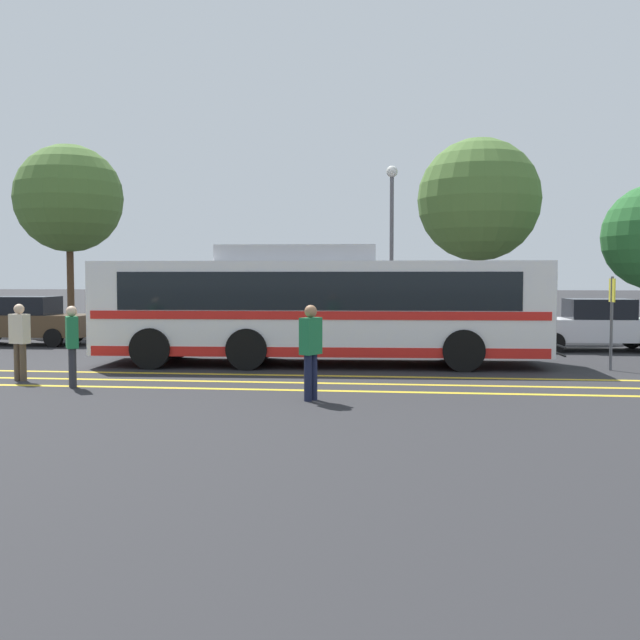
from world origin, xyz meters
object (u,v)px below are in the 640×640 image
Objects in this scene: parked_car_0 at (23,321)px; pedestrian_2 at (20,337)px; parked_car_1 at (185,325)px; bus_stop_sign at (612,311)px; transit_bus at (319,305)px; parked_car_2 at (362,326)px; tree_1 at (479,200)px; pedestrian_0 at (72,341)px; parked_car_3 at (596,325)px; tree_0 at (69,199)px; pedestrian_1 at (311,346)px; street_lamp at (392,227)px.

pedestrian_2 is (4.34, -8.14, 0.16)m from parked_car_0.
bus_stop_sign is (11.95, -4.84, 0.74)m from parked_car_1.
parked_car_2 is (0.82, 4.47, -0.80)m from transit_bus.
parked_car_0 is (-10.38, 4.39, -0.73)m from transit_bus.
parked_car_0 is at bearing -157.39° from tree_1.
parked_car_2 is at bearing -60.48° from pedestrian_0.
bus_stop_sign reaches higher than parked_car_3.
parked_car_0 is at bearing 88.87° from parked_car_3.
tree_1 is at bearing 2.00° from tree_0.
transit_bus reaches higher than pedestrian_2.
parked_car_3 is at bearing -130.36° from pedestrian_2.
bus_stop_sign is (6.57, 5.19, 0.44)m from pedestrian_1.
parked_car_0 is at bearing 3.47° from pedestrian_0.
bus_stop_sign is at bearing -100.23° from pedestrian_0.
tree_0 is at bearing -178.00° from tree_1.
tree_1 reaches higher than parked_car_3.
parked_car_3 is 20.66m from tree_0.
transit_bus reaches higher than parked_car_3.
tree_0 is (-1.05, 5.81, 4.62)m from parked_car_0.
pedestrian_1 is 0.23× the size of tree_0.
tree_0 is at bearing -113.96° from pedestrian_1.
street_lamp is 4.61m from tree_1.
parked_car_2 is (5.69, 0.02, 0.03)m from parked_car_1.
tree_1 is at bearing -58.97° from parked_car_1.
tree_0 is (-12.25, 5.73, 4.69)m from parked_car_2.
parked_car_2 is (11.20, 0.08, -0.07)m from parked_car_0.
parked_car_0 reaches higher than parked_car_1.
pedestrian_2 is (-6.86, -8.22, 0.23)m from parked_car_2.
parked_car_3 is at bearing -27.22° from street_lamp.
parked_car_1 is 2.37× the size of pedestrian_1.
pedestrian_2 is at bearing 170.16° from parked_car_1.
street_lamp reaches higher than bus_stop_sign.
parked_car_3 is (7.91, 4.57, -0.74)m from transit_bus.
pedestrian_0 is at bearing -64.81° from tree_0.
pedestrian_0 is 5.11m from pedestrian_1.
parked_car_0 is 2.84× the size of pedestrian_2.
pedestrian_1 is 0.28× the size of street_lamp.
tree_1 is at bearing -68.29° from parked_car_0.
pedestrian_0 is 16.89m from tree_0.
transit_bus is at bearing -8.19° from parked_car_2.
pedestrian_0 reaches higher than parked_car_1.
transit_bus reaches higher than bus_stop_sign.
street_lamp is at bearing -104.88° from pedestrian_2.
street_lamp is at bearing -149.31° from bus_stop_sign.
pedestrian_2 is 0.27× the size of street_lamp.
parked_car_0 is at bearing -43.09° from pedestrian_2.
parked_car_2 is at bearing -130.70° from bus_stop_sign.
parked_car_3 is 5.07m from bus_stop_sign.
parked_car_0 is at bearing -103.54° from pedestrian_1.
bus_stop_sign reaches higher than parked_car_0.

